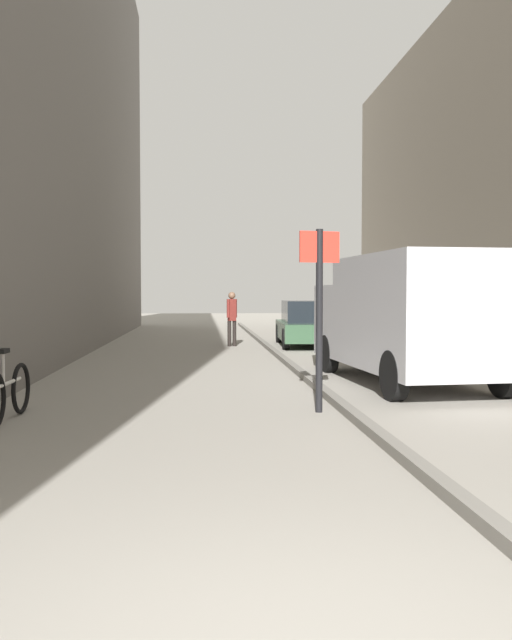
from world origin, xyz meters
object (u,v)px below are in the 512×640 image
delivery_van (406,316)px  bicycle_leaning (8,393)px  street_sign_post (319,304)px  pedestrian_main_foreground (232,315)px  parked_car (308,324)px

delivery_van → bicycle_leaning: 7.11m
delivery_van → street_sign_post: 3.50m
pedestrian_main_foreground → parked_car: pedestrian_main_foreground is taller
delivery_van → street_sign_post: (-2.14, -2.76, 0.27)m
pedestrian_main_foreground → delivery_van: delivery_van is taller
parked_car → street_sign_post: (-1.75, -11.58, 0.83)m
parked_car → bicycle_leaning: size_ratio=2.42×
parked_car → bicycle_leaning: bearing=-113.9°
street_sign_post → bicycle_leaning: bearing=-8.8°
pedestrian_main_foreground → street_sign_post: (0.69, -11.59, 0.54)m
delivery_van → bicycle_leaning: (-6.36, -3.06, -0.89)m
delivery_van → parked_car: delivery_van is taller
parked_car → delivery_van: bearing=-84.6°
street_sign_post → delivery_van: bearing=-140.7°
pedestrian_main_foreground → delivery_van: 9.28m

